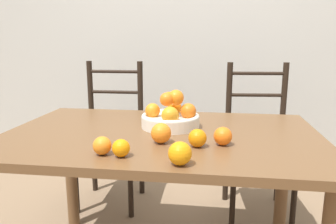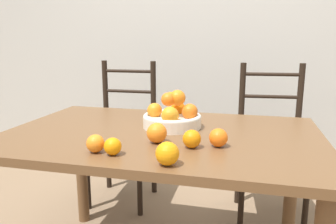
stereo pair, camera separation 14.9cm
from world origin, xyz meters
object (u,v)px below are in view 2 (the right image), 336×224
(orange_loose_2, at_px, (157,133))
(chair_right, at_px, (271,146))
(orange_loose_0, at_px, (113,146))
(chair_left, at_px, (124,135))
(orange_loose_1, at_px, (218,138))
(orange_loose_5, at_px, (95,143))
(orange_loose_3, at_px, (192,139))
(fruit_bowl, at_px, (172,116))
(orange_loose_4, at_px, (167,154))

(orange_loose_2, bearing_deg, chair_right, 60.54)
(orange_loose_0, xyz_separation_m, orange_loose_2, (0.12, 0.18, 0.01))
(chair_left, xyz_separation_m, chair_right, (1.03, -0.00, 0.00))
(orange_loose_1, xyz_separation_m, orange_loose_2, (-0.25, -0.01, 0.00))
(orange_loose_0, height_order, orange_loose_5, orange_loose_5)
(chair_left, bearing_deg, orange_loose_1, -50.68)
(orange_loose_1, bearing_deg, orange_loose_3, -158.86)
(orange_loose_3, distance_m, chair_right, 1.06)
(orange_loose_3, relative_size, orange_loose_5, 1.06)
(orange_loose_0, bearing_deg, fruit_bowl, 74.19)
(orange_loose_5, bearing_deg, chair_left, 106.52)
(orange_loose_5, bearing_deg, orange_loose_3, 22.11)
(orange_loose_1, height_order, orange_loose_4, orange_loose_4)
(orange_loose_0, height_order, orange_loose_1, orange_loose_1)
(orange_loose_2, xyz_separation_m, orange_loose_3, (0.15, -0.03, -0.01))
(orange_loose_5, xyz_separation_m, chair_left, (-0.32, 1.08, -0.30))
(orange_loose_4, bearing_deg, orange_loose_1, 58.28)
(orange_loose_4, height_order, chair_left, chair_left)
(chair_right, bearing_deg, chair_left, 174.94)
(fruit_bowl, height_order, orange_loose_3, fruit_bowl)
(orange_loose_0, distance_m, orange_loose_4, 0.22)
(fruit_bowl, xyz_separation_m, orange_loose_5, (-0.20, -0.42, -0.02))
(orange_loose_4, bearing_deg, chair_left, 118.17)
(orange_loose_0, relative_size, chair_left, 0.06)
(orange_loose_1, height_order, orange_loose_2, orange_loose_2)
(orange_loose_3, distance_m, orange_loose_5, 0.37)
(fruit_bowl, xyz_separation_m, orange_loose_3, (0.14, -0.28, -0.02))
(orange_loose_0, relative_size, orange_loose_1, 0.88)
(orange_loose_3, bearing_deg, orange_loose_4, -103.53)
(orange_loose_0, bearing_deg, orange_loose_2, 57.14)
(chair_right, bearing_deg, orange_loose_3, -116.29)
(fruit_bowl, xyz_separation_m, orange_loose_1, (0.24, -0.25, -0.02))
(orange_loose_5, relative_size, chair_left, 0.07)
(orange_loose_5, bearing_deg, orange_loose_1, 21.89)
(orange_loose_3, bearing_deg, fruit_bowl, 116.70)
(orange_loose_0, relative_size, orange_loose_5, 0.95)
(orange_loose_5, relative_size, chair_right, 0.07)
(orange_loose_2, xyz_separation_m, chair_left, (-0.51, 0.92, -0.30))
(orange_loose_1, bearing_deg, orange_loose_5, -158.11)
(chair_right, bearing_deg, orange_loose_0, -125.09)
(orange_loose_4, distance_m, chair_left, 1.34)
(orange_loose_1, distance_m, orange_loose_2, 0.25)
(chair_right, bearing_deg, orange_loose_5, -128.21)
(fruit_bowl, xyz_separation_m, orange_loose_2, (-0.01, -0.25, -0.01))
(orange_loose_5, distance_m, chair_right, 1.33)
(orange_loose_5, height_order, chair_left, chair_left)
(fruit_bowl, relative_size, orange_loose_4, 3.46)
(orange_loose_4, bearing_deg, fruit_bowl, 101.05)
(orange_loose_4, relative_size, chair_right, 0.08)
(orange_loose_0, distance_m, orange_loose_2, 0.21)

